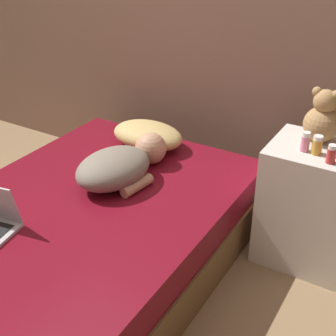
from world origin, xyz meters
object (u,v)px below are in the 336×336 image
object	(u,v)px
person_lying	(121,165)
bottle_pink	(305,142)
bottle_red	(331,154)
pillow	(148,135)
teddy_bear	(322,119)
bottle_amber	(317,145)

from	to	relation	value
person_lying	bottle_pink	distance (m)	0.98
person_lying	bottle_red	world-z (taller)	bottle_red
pillow	teddy_bear	size ratio (longest dim) A/B	1.65
bottle_amber	teddy_bear	bearing A→B (deg)	100.36
bottle_amber	pillow	bearing A→B (deg)	175.55
teddy_bear	bottle_pink	distance (m)	0.18
person_lying	bottle_amber	distance (m)	1.04
pillow	bottle_amber	size ratio (longest dim) A/B	4.84
bottle_amber	bottle_red	world-z (taller)	bottle_amber
teddy_bear	bottle_red	size ratio (longest dim) A/B	3.03
bottle_red	bottle_pink	size ratio (longest dim) A/B	0.92
bottle_red	person_lying	bearing A→B (deg)	-164.72
bottle_amber	person_lying	bearing A→B (deg)	-160.22
teddy_bear	bottle_pink	size ratio (longest dim) A/B	2.79
pillow	person_lying	bearing A→B (deg)	-76.35
pillow	bottle_amber	world-z (taller)	bottle_amber
bottle_red	bottle_amber	bearing A→B (deg)	144.81
teddy_bear	bottle_amber	distance (m)	0.18
bottle_red	bottle_pink	bearing A→B (deg)	156.90
bottle_pink	pillow	bearing A→B (deg)	175.40
person_lying	bottle_amber	size ratio (longest dim) A/B	6.68
bottle_amber	bottle_red	size ratio (longest dim) A/B	1.03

